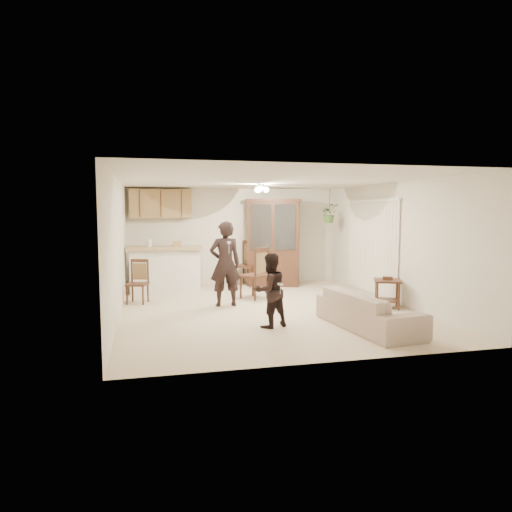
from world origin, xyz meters
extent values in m
plane|color=beige|center=(0.00, 0.00, 0.00)|extent=(6.50, 6.50, 0.00)
cube|color=silver|center=(0.00, 0.00, 2.50)|extent=(5.50, 6.50, 0.02)
cube|color=beige|center=(0.00, 3.25, 1.25)|extent=(5.50, 0.02, 2.50)
cube|color=beige|center=(0.00, -3.25, 1.25)|extent=(5.50, 0.02, 2.50)
cube|color=beige|center=(-2.75, 0.00, 1.25)|extent=(0.02, 6.50, 2.50)
cube|color=beige|center=(2.75, 0.00, 1.25)|extent=(0.02, 6.50, 2.50)
cube|color=white|center=(-1.85, 2.35, 0.50)|extent=(1.60, 0.55, 1.00)
cube|color=tan|center=(-1.85, 2.35, 1.05)|extent=(1.75, 0.70, 0.08)
cube|color=brown|center=(-1.90, 3.07, 2.10)|extent=(1.50, 0.34, 0.70)
imported|color=#245321|center=(2.30, 2.40, 1.85)|extent=(0.43, 0.37, 0.48)
cylinder|color=black|center=(2.30, 2.40, 2.17)|extent=(0.01, 0.01, 0.65)
imported|color=beige|center=(1.26, -1.83, 0.37)|extent=(0.95, 1.95, 0.73)
imported|color=black|center=(-0.72, 0.48, 0.90)|extent=(0.67, 0.45, 1.80)
imported|color=black|center=(-0.28, -1.37, 0.68)|extent=(0.80, 0.71, 1.35)
cube|color=#392214|center=(0.91, 2.72, 0.43)|extent=(1.40, 0.94, 0.87)
cube|color=#392214|center=(0.91, 2.72, 1.52)|extent=(1.38, 0.88, 1.30)
cube|color=silver|center=(0.91, 2.72, 1.52)|extent=(1.06, 0.41, 1.14)
cube|color=#392214|center=(0.91, 2.72, 2.19)|extent=(1.51, 1.00, 0.06)
cube|color=#392214|center=(2.38, -0.44, 0.54)|extent=(0.68, 0.68, 0.04)
cube|color=#392214|center=(2.38, -0.44, 0.15)|extent=(0.57, 0.57, 0.03)
cube|color=#392214|center=(2.38, -0.44, 0.59)|extent=(0.22, 0.19, 0.06)
cube|color=#392214|center=(-2.46, 1.15, 0.40)|extent=(0.50, 0.50, 0.04)
cube|color=olive|center=(-2.46, 1.15, 0.65)|extent=(0.29, 0.12, 0.35)
cube|color=#392214|center=(-2.46, 1.15, 0.88)|extent=(0.36, 0.14, 0.07)
cube|color=#392214|center=(0.23, 2.85, 0.51)|extent=(0.72, 0.72, 0.06)
cube|color=olive|center=(0.23, 2.85, 0.82)|extent=(0.31, 0.28, 0.44)
cube|color=#392214|center=(0.23, 2.85, 1.11)|extent=(0.38, 0.34, 0.09)
cube|color=#392214|center=(0.02, 1.12, 0.50)|extent=(0.70, 0.70, 0.05)
cube|color=olive|center=(0.02, 1.12, 0.81)|extent=(0.32, 0.26, 0.44)
cube|color=#392214|center=(0.02, 1.12, 1.09)|extent=(0.39, 0.31, 0.09)
cube|color=silver|center=(-0.71, 0.08, 1.32)|extent=(0.05, 0.15, 0.05)
cube|color=silver|center=(-0.18, -1.63, 0.76)|extent=(0.07, 0.11, 0.03)
camera|label=1|loc=(-2.21, -8.53, 1.92)|focal=32.00mm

